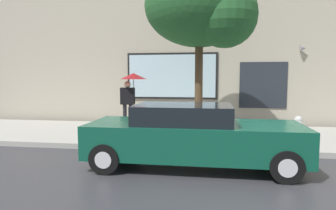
% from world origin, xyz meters
% --- Properties ---
extents(ground_plane, '(60.00, 60.00, 0.00)m').
position_xyz_m(ground_plane, '(0.00, 0.00, 0.00)').
color(ground_plane, '#333338').
extents(sidewalk, '(20.00, 4.00, 0.15)m').
position_xyz_m(sidewalk, '(0.00, 3.00, 0.07)').
color(sidewalk, '#A3A099').
rests_on(sidewalk, ground).
extents(building_facade, '(20.00, 0.67, 7.00)m').
position_xyz_m(building_facade, '(-0.02, 5.50, 3.48)').
color(building_facade, '#B2A893').
rests_on(building_facade, ground).
extents(parked_car, '(4.69, 1.80, 1.40)m').
position_xyz_m(parked_car, '(-0.82, -0.11, 0.70)').
color(parked_car, '#0F4C38').
rests_on(parked_car, ground).
extents(fire_hydrant, '(0.30, 0.44, 0.75)m').
position_xyz_m(fire_hydrant, '(2.08, 2.20, 0.52)').
color(fire_hydrant, white).
rests_on(fire_hydrant, sidewalk).
extents(pedestrian_with_umbrella, '(0.97, 0.97, 2.01)m').
position_xyz_m(pedestrian_with_umbrella, '(-3.29, 3.72, 1.73)').
color(pedestrian_with_umbrella, black).
rests_on(pedestrian_with_umbrella, sidewalk).
extents(street_tree, '(3.25, 2.77, 5.19)m').
position_xyz_m(street_tree, '(-0.64, 2.20, 4.02)').
color(street_tree, '#4C3823').
rests_on(street_tree, sidewalk).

